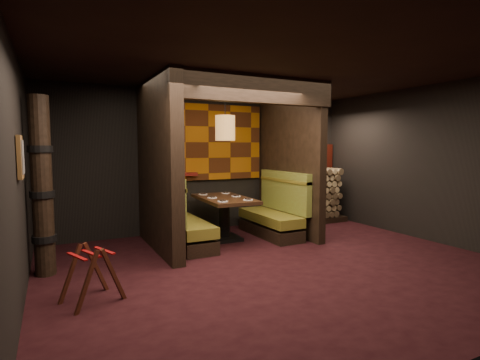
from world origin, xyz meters
name	(u,v)px	position (x,y,z in m)	size (l,w,h in m)	color
floor	(280,266)	(0.00, 0.00, -0.01)	(6.50, 5.50, 0.02)	black
ceiling	(282,65)	(0.00, 0.00, 2.86)	(6.50, 5.50, 0.02)	black
wall_back	(208,161)	(0.00, 2.76, 1.43)	(6.50, 0.02, 2.85)	black
wall_front	(477,186)	(0.00, -2.76, 1.43)	(6.50, 0.02, 2.85)	black
wall_left	(16,176)	(-3.26, 0.00, 1.43)	(0.02, 5.50, 2.85)	black
wall_right	(432,163)	(3.26, 0.00, 1.43)	(0.02, 5.50, 2.85)	black
partition_left	(158,165)	(-1.35, 1.65, 1.43)	(0.20, 2.20, 2.85)	black
partition_right	(289,162)	(1.30, 1.70, 1.43)	(0.15, 2.10, 2.85)	black
header_beam	(256,89)	(-0.02, 0.70, 2.63)	(2.85, 0.18, 0.44)	black
tapa_back_panel	(208,142)	(-0.02, 2.71, 1.82)	(2.40, 0.06, 1.55)	#96520A
tapa_side_panel	(162,140)	(-1.23, 1.82, 1.85)	(0.04, 1.85, 1.45)	#96520A
lacquer_shelf	(183,174)	(-0.60, 2.65, 1.18)	(0.60, 0.12, 0.07)	#611612
booth_bench_left	(181,224)	(-0.96, 1.65, 0.40)	(0.68, 1.60, 1.14)	black
booth_bench_right	(274,215)	(0.93, 1.65, 0.40)	(0.68, 1.60, 1.14)	black
dining_table	(224,210)	(-0.10, 1.74, 0.56)	(0.89, 1.55, 0.80)	black
place_settings	(224,197)	(-0.10, 1.74, 0.81)	(0.70, 1.24, 0.03)	white
pendant_lamp	(225,128)	(-0.10, 1.69, 2.06)	(0.36, 0.36, 1.01)	olive
framed_picture	(20,157)	(-3.22, 0.10, 1.62)	(0.05, 0.36, 0.46)	olive
luggage_rack	(92,272)	(-2.57, -0.12, 0.34)	(0.74, 0.63, 0.67)	#411C10
totem_column	(42,188)	(-3.05, 1.10, 1.19)	(0.31, 0.31, 2.40)	black
firewood_stack	(309,196)	(2.29, 2.35, 0.61)	(1.73, 0.70, 1.22)	black
mosaic_header	(301,156)	(2.29, 2.68, 1.50)	(1.83, 0.10, 0.56)	maroon
bay_front_post	(286,161)	(1.39, 1.96, 1.43)	(0.08, 0.08, 2.85)	black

